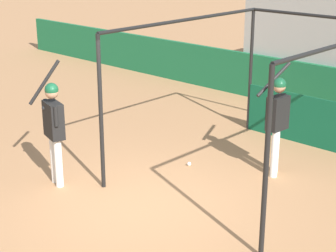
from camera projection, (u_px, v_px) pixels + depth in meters
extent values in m
plane|color=#A8754C|center=(137.00, 205.00, 8.86)|extent=(60.00, 60.00, 0.00)
cube|color=#196038|center=(335.00, 92.00, 13.12)|extent=(24.00, 0.12, 1.14)
cube|color=#1E6B3D|center=(277.00, 52.00, 14.48)|extent=(0.45, 0.40, 0.10)
cube|color=#1E6B3D|center=(281.00, 42.00, 14.53)|extent=(0.45, 0.06, 0.40)
cube|color=#1E6B3D|center=(296.00, 55.00, 14.12)|extent=(0.45, 0.40, 0.10)
cube|color=#1E6B3D|center=(300.00, 45.00, 14.17)|extent=(0.45, 0.06, 0.40)
cube|color=#1E6B3D|center=(315.00, 58.00, 13.77)|extent=(0.45, 0.40, 0.10)
cube|color=#1E6B3D|center=(320.00, 48.00, 13.82)|extent=(0.45, 0.06, 0.40)
cube|color=#1E6B3D|center=(336.00, 61.00, 13.41)|extent=(0.45, 0.40, 0.10)
cube|color=#1E6B3D|center=(295.00, 33.00, 14.90)|extent=(0.45, 0.40, 0.10)
cube|color=#1E6B3D|center=(299.00, 23.00, 14.96)|extent=(0.45, 0.06, 0.40)
cube|color=#1E6B3D|center=(313.00, 35.00, 14.55)|extent=(0.45, 0.40, 0.10)
cube|color=#1E6B3D|center=(317.00, 25.00, 14.60)|extent=(0.45, 0.06, 0.40)
cube|color=#1E6B3D|center=(333.00, 38.00, 14.19)|extent=(0.45, 0.40, 0.10)
cube|color=#1E6B3D|center=(311.00, 15.00, 15.33)|extent=(0.45, 0.40, 0.10)
cube|color=#1E6B3D|center=(315.00, 5.00, 15.38)|extent=(0.45, 0.06, 0.40)
cube|color=#1E6B3D|center=(329.00, 16.00, 14.97)|extent=(0.45, 0.40, 0.10)
cube|color=#1E6B3D|center=(333.00, 7.00, 15.02)|extent=(0.45, 0.06, 0.40)
cylinder|color=black|center=(101.00, 114.00, 9.09)|extent=(0.07, 0.07, 2.60)
cylinder|color=black|center=(266.00, 166.00, 7.03)|extent=(0.07, 0.07, 2.60)
cylinder|color=black|center=(251.00, 71.00, 11.97)|extent=(0.07, 0.07, 2.60)
cylinder|color=black|center=(187.00, 20.00, 10.12)|extent=(0.06, 4.17, 0.06)
cylinder|color=black|center=(324.00, 16.00, 10.52)|extent=(3.19, 0.06, 0.06)
cube|color=#0F5133|center=(314.00, 122.00, 11.18)|extent=(3.12, 0.03, 1.01)
cylinder|color=white|center=(275.00, 154.00, 9.78)|extent=(0.14, 0.14, 0.84)
cylinder|color=white|center=(275.00, 150.00, 9.98)|extent=(0.14, 0.14, 0.84)
cube|color=black|center=(278.00, 113.00, 9.65)|extent=(0.25, 0.42, 0.60)
sphere|color=#A37556|center=(279.00, 87.00, 9.50)|extent=(0.21, 0.21, 0.21)
sphere|color=#144C2D|center=(280.00, 84.00, 9.48)|extent=(0.22, 0.22, 0.22)
cylinder|color=black|center=(269.00, 107.00, 9.50)|extent=(0.07, 0.07, 0.33)
cylinder|color=black|center=(284.00, 103.00, 9.77)|extent=(0.07, 0.07, 0.33)
cylinder|color=black|center=(274.00, 79.00, 9.85)|extent=(0.24, 0.74, 0.55)
sphere|color=black|center=(287.00, 98.00, 9.65)|extent=(0.08, 0.08, 0.08)
cylinder|color=white|center=(59.00, 163.00, 9.39)|extent=(0.16, 0.16, 0.85)
cylinder|color=white|center=(54.00, 159.00, 9.56)|extent=(0.16, 0.16, 0.85)
cube|color=black|center=(54.00, 120.00, 9.24)|extent=(0.50, 0.34, 0.60)
sphere|color=#A37556|center=(52.00, 92.00, 9.09)|extent=(0.21, 0.21, 0.21)
sphere|color=#144C2D|center=(51.00, 90.00, 9.08)|extent=(0.22, 0.22, 0.22)
cylinder|color=black|center=(56.00, 116.00, 8.98)|extent=(0.09, 0.09, 0.33)
cylinder|color=black|center=(46.00, 109.00, 9.38)|extent=(0.09, 0.09, 0.33)
cylinder|color=black|center=(44.00, 83.00, 9.37)|extent=(0.42, 0.47, 0.77)
sphere|color=black|center=(44.00, 108.00, 9.25)|extent=(0.08, 0.08, 0.08)
sphere|color=white|center=(189.00, 164.00, 10.36)|extent=(0.07, 0.07, 0.07)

